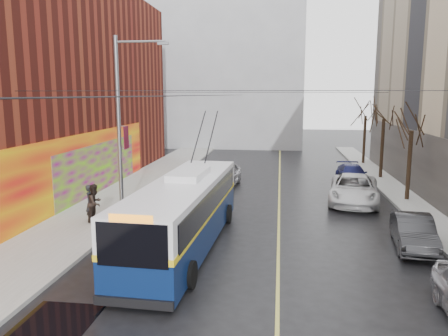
# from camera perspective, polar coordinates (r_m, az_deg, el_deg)

# --- Properties ---
(sidewalk_left) EXTENTS (4.00, 60.00, 0.15)m
(sidewalk_left) POSITION_cam_1_polar(r_m,az_deg,el_deg) (25.05, -15.18, -5.06)
(sidewalk_left) COLOR gray
(sidewalk_left) RESTS_ON ground
(sidewalk_right) EXTENTS (2.00, 60.00, 0.15)m
(sidewalk_right) POSITION_cam_1_polar(r_m,az_deg,el_deg) (24.39, 25.20, -6.05)
(sidewalk_right) COLOR gray
(sidewalk_right) RESTS_ON ground
(lane_line) EXTENTS (0.12, 50.00, 0.01)m
(lane_line) POSITION_cam_1_polar(r_m,az_deg,el_deg) (25.14, 7.21, -4.90)
(lane_line) COLOR #BFB74C
(lane_line) RESTS_ON ground
(building_far) EXTENTS (20.50, 12.10, 18.00)m
(building_far) POSITION_cam_1_polar(r_m,az_deg,el_deg) (55.91, -0.36, 12.42)
(building_far) COLOR gray
(building_far) RESTS_ON ground
(streetlight_pole) EXTENTS (2.65, 0.60, 9.00)m
(streetlight_pole) POSITION_cam_1_polar(r_m,az_deg,el_deg) (21.77, -13.19, 5.61)
(streetlight_pole) COLOR slate
(streetlight_pole) RESTS_ON ground
(catenary_wires) EXTENTS (18.00, 60.00, 0.22)m
(catenary_wires) POSITION_cam_1_polar(r_m,az_deg,el_deg) (25.44, -1.75, 9.55)
(catenary_wires) COLOR black
(tree_near) EXTENTS (3.20, 3.20, 6.40)m
(tree_near) POSITION_cam_1_polar(r_m,az_deg,el_deg) (27.44, 23.40, 6.12)
(tree_near) COLOR black
(tree_near) RESTS_ON ground
(tree_mid) EXTENTS (3.20, 3.20, 6.68)m
(tree_mid) POSITION_cam_1_polar(r_m,az_deg,el_deg) (34.21, 20.22, 7.32)
(tree_mid) COLOR black
(tree_mid) RESTS_ON ground
(tree_far) EXTENTS (3.20, 3.20, 6.57)m
(tree_far) POSITION_cam_1_polar(r_m,az_deg,el_deg) (41.06, 18.06, 7.56)
(tree_far) COLOR black
(tree_far) RESTS_ON ground
(puddle) EXTENTS (2.05, 3.43, 0.01)m
(puddle) POSITION_cam_1_polar(r_m,az_deg,el_deg) (13.27, -22.32, -19.34)
(puddle) COLOR black
(puddle) RESTS_ON ground
(pigeons_flying) EXTENTS (4.31, 1.62, 1.22)m
(pigeons_flying) POSITION_cam_1_polar(r_m,az_deg,el_deg) (21.90, -0.39, 11.76)
(pigeons_flying) COLOR slate
(trolleybus) EXTENTS (3.07, 11.55, 5.42)m
(trolleybus) POSITION_cam_1_polar(r_m,az_deg,el_deg) (18.02, -5.27, -5.76)
(trolleybus) COLOR #081942
(trolleybus) RESTS_ON ground
(parked_car_b) EXTENTS (1.93, 4.27, 1.36)m
(parked_car_b) POSITION_cam_1_polar(r_m,az_deg,el_deg) (19.72, 23.52, -7.69)
(parked_car_b) COLOR #262628
(parked_car_b) RESTS_ON ground
(parked_car_c) EXTENTS (3.60, 6.22, 1.63)m
(parked_car_c) POSITION_cam_1_polar(r_m,az_deg,el_deg) (26.52, 16.59, -2.67)
(parked_car_c) COLOR silver
(parked_car_c) RESTS_ON ground
(parked_car_d) EXTENTS (1.97, 4.63, 1.33)m
(parked_car_d) POSITION_cam_1_polar(r_m,az_deg,el_deg) (32.22, 16.40, -0.81)
(parked_car_d) COLOR #16184D
(parked_car_d) RESTS_ON ground
(following_car) EXTENTS (2.33, 4.94, 1.63)m
(following_car) POSITION_cam_1_polar(r_m,az_deg,el_deg) (29.90, -0.06, -0.90)
(following_car) COLOR #9C9CA0
(following_car) RESTS_ON ground
(pedestrian_a) EXTENTS (0.44, 0.66, 1.79)m
(pedestrian_a) POSITION_cam_1_polar(r_m,az_deg,el_deg) (22.28, -17.03, -4.38)
(pedestrian_a) COLOR black
(pedestrian_a) RESTS_ON sidewalk_left
(pedestrian_b) EXTENTS (0.83, 1.00, 1.86)m
(pedestrian_b) POSITION_cam_1_polar(r_m,az_deg,el_deg) (22.09, -16.51, -4.39)
(pedestrian_b) COLOR black
(pedestrian_b) RESTS_ON sidewalk_left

